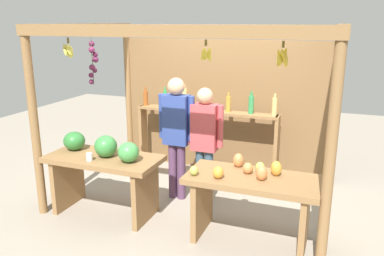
% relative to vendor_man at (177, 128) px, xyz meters
% --- Properties ---
extents(ground_plane, '(12.00, 12.00, 0.00)m').
position_rel_vendor_man_xyz_m(ground_plane, '(0.25, 0.11, -0.95)').
color(ground_plane, gray).
rests_on(ground_plane, ground).
extents(market_stall, '(3.36, 2.28, 2.23)m').
position_rel_vendor_man_xyz_m(market_stall, '(0.24, 0.61, 0.36)').
color(market_stall, olive).
rests_on(market_stall, ground).
extents(fruit_counter_left, '(1.36, 0.64, 0.98)m').
position_rel_vendor_man_xyz_m(fruit_counter_left, '(-0.65, -0.70, -0.33)').
color(fruit_counter_left, olive).
rests_on(fruit_counter_left, ground).
extents(fruit_counter_right, '(1.36, 0.64, 0.88)m').
position_rel_vendor_man_xyz_m(fruit_counter_right, '(1.13, -0.70, -0.40)').
color(fruit_counter_right, olive).
rests_on(fruit_counter_right, ground).
extents(bottle_shelf_unit, '(2.15, 0.22, 1.36)m').
position_rel_vendor_man_xyz_m(bottle_shelf_unit, '(0.08, 0.93, -0.15)').
color(bottle_shelf_unit, olive).
rests_on(bottle_shelf_unit, ground).
extents(vendor_man, '(0.48, 0.22, 1.59)m').
position_rel_vendor_man_xyz_m(vendor_man, '(0.00, 0.00, 0.00)').
color(vendor_man, '#553655').
rests_on(vendor_man, ground).
extents(vendor_woman, '(0.48, 0.20, 1.48)m').
position_rel_vendor_man_xyz_m(vendor_woman, '(0.36, 0.04, -0.07)').
color(vendor_woman, '#385266').
rests_on(vendor_woman, ground).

